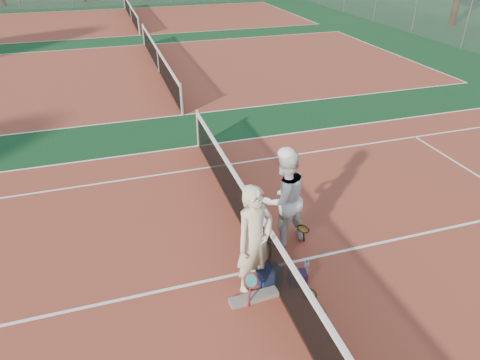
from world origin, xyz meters
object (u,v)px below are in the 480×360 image
racket_black_held (303,235)px  net_main (266,247)px  racket_red (251,288)px  sports_bag_navy (269,276)px  water_bottle (306,269)px  player_a (255,241)px  racket_spare (309,294)px  player_b (284,198)px  sports_bag_purple (297,278)px

racket_black_held → net_main: bearing=-27.3°
racket_red → racket_black_held: 1.77m
sports_bag_navy → water_bottle: (0.71, -0.01, -0.01)m
net_main → sports_bag_navy: size_ratio=27.27×
player_a → water_bottle: size_ratio=6.78×
racket_red → racket_black_held: bearing=-19.4°
racket_red → racket_spare: size_ratio=0.97×
player_b → sports_bag_purple: bearing=68.9°
racket_black_held → sports_bag_purple: racket_black_held is taller
player_a → sports_bag_navy: bearing=-24.0°
player_b → sports_bag_purple: size_ratio=6.24×
net_main → water_bottle: 0.84m
racket_spare → sports_bag_navy: size_ratio=1.49×
racket_red → sports_bag_navy: size_ratio=1.45×
player_b → sports_bag_navy: size_ratio=4.96×
net_main → player_b: 1.05m
racket_red → sports_bag_navy: bearing=-21.8°
sports_bag_navy → sports_bag_purple: (0.47, -0.17, -0.03)m
player_a → sports_bag_navy: (0.29, -0.00, -0.86)m
player_b → player_a: bearing=36.5°
racket_black_held → racket_spare: 1.32m
player_b → sports_bag_purple: (-0.21, -1.24, -0.87)m
player_a → sports_bag_purple: 1.18m
player_a → racket_red: size_ratio=3.49×
player_b → water_bottle: size_ratio=6.66×
net_main → water_bottle: bearing=-30.9°
racket_black_held → water_bottle: size_ratio=1.87×
net_main → player_b: size_ratio=5.49×
racket_black_held → sports_bag_navy: size_ratio=1.39×
player_a → sports_bag_navy: player_a is taller
net_main → player_b: (0.61, 0.69, 0.49)m
player_b → racket_black_held: player_b is taller
player_b → racket_red: bearing=39.2°
sports_bag_navy → sports_bag_purple: bearing=-19.6°
racket_black_held → racket_spare: (-0.42, -1.22, -0.26)m
player_b → racket_red: 1.91m
player_a → sports_bag_navy: size_ratio=5.05×
water_bottle → net_main: bearing=149.1°
sports_bag_navy → water_bottle: bearing=-0.7°
player_a → sports_bag_navy: 0.90m
net_main → sports_bag_navy: bearing=-99.6°
player_a → racket_red: 0.80m
player_a → sports_bag_purple: size_ratio=6.35×
net_main → player_b: player_b is taller
player_a → racket_black_held: (1.26, 0.75, -0.74)m
player_a → player_b: player_a is taller
water_bottle → player_a: bearing=179.3°
water_bottle → racket_spare: bearing=-108.1°
water_bottle → sports_bag_navy: bearing=179.3°
net_main → racket_black_held: size_ratio=19.60×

